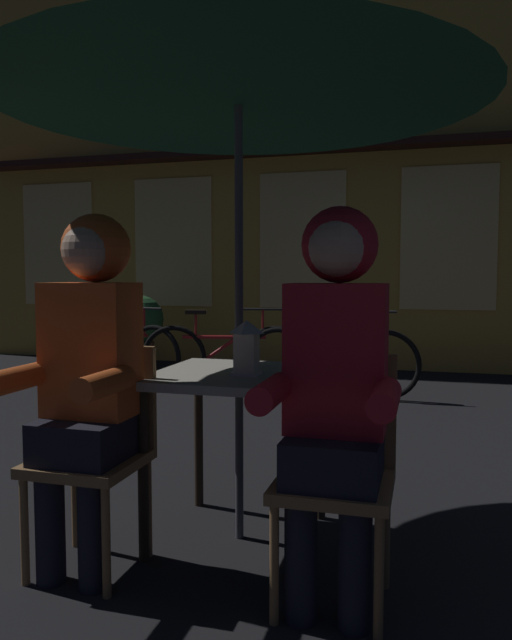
# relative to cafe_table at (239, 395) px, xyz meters

# --- Properties ---
(ground_plane) EXTENTS (60.00, 60.00, 0.00)m
(ground_plane) POSITION_rel_cafe_table_xyz_m (0.00, 0.00, -0.64)
(ground_plane) COLOR black
(cafe_table) EXTENTS (0.72, 0.72, 0.74)m
(cafe_table) POSITION_rel_cafe_table_xyz_m (0.00, 0.00, 0.00)
(cafe_table) COLOR #B2AD9E
(cafe_table) RESTS_ON ground_plane
(patio_umbrella) EXTENTS (2.10, 2.10, 2.31)m
(patio_umbrella) POSITION_rel_cafe_table_xyz_m (0.00, 0.00, 1.42)
(patio_umbrella) COLOR #4C4C51
(patio_umbrella) RESTS_ON ground_plane
(lantern) EXTENTS (0.11, 0.11, 0.23)m
(lantern) POSITION_rel_cafe_table_xyz_m (0.05, -0.07, 0.22)
(lantern) COLOR white
(lantern) RESTS_ON cafe_table
(chair_left) EXTENTS (0.40, 0.40, 0.87)m
(chair_left) POSITION_rel_cafe_table_xyz_m (-0.48, -0.37, -0.15)
(chair_left) COLOR olive
(chair_left) RESTS_ON ground_plane
(chair_right) EXTENTS (0.40, 0.40, 0.87)m
(chair_right) POSITION_rel_cafe_table_xyz_m (0.48, -0.37, -0.15)
(chair_right) COLOR olive
(chair_right) RESTS_ON ground_plane
(person_left_hooded) EXTENTS (0.45, 0.56, 1.40)m
(person_left_hooded) POSITION_rel_cafe_table_xyz_m (-0.48, -0.43, 0.21)
(person_left_hooded) COLOR black
(person_left_hooded) RESTS_ON ground_plane
(person_right_hooded) EXTENTS (0.45, 0.56, 1.40)m
(person_right_hooded) POSITION_rel_cafe_table_xyz_m (0.48, -0.43, 0.21)
(person_right_hooded) COLOR black
(person_right_hooded) RESTS_ON ground_plane
(shopfront_building) EXTENTS (10.00, 0.93, 6.20)m
(shopfront_building) POSITION_rel_cafe_table_xyz_m (-0.75, 5.40, 2.45)
(shopfront_building) COLOR gold
(shopfront_building) RESTS_ON ground_plane
(bicycle_nearest) EXTENTS (1.65, 0.42, 0.84)m
(bicycle_nearest) POSITION_rel_cafe_table_xyz_m (-2.39, 3.26, -0.29)
(bicycle_nearest) COLOR black
(bicycle_nearest) RESTS_ON ground_plane
(bicycle_second) EXTENTS (1.65, 0.41, 0.84)m
(bicycle_second) POSITION_rel_cafe_table_xyz_m (-1.17, 3.24, -0.29)
(bicycle_second) COLOR black
(bicycle_second) RESTS_ON ground_plane
(bicycle_third) EXTENTS (1.68, 0.10, 0.84)m
(bicycle_third) POSITION_rel_cafe_table_xyz_m (-0.10, 3.21, -0.29)
(bicycle_third) COLOR black
(bicycle_third) RESTS_ON ground_plane
(potted_plant) EXTENTS (0.60, 0.60, 0.92)m
(potted_plant) POSITION_rel_cafe_table_xyz_m (-2.63, 4.31, -0.09)
(potted_plant) COLOR brown
(potted_plant) RESTS_ON ground_plane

